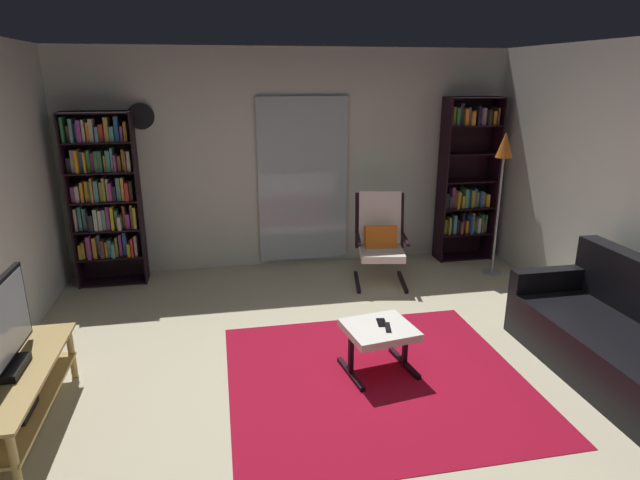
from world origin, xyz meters
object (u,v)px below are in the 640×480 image
object	(u,v)px
floor_lamp_by_shelf	(503,160)
television	(1,333)
bookshelf_near_tv	(105,194)
cell_phone	(381,322)
leather_sofa	(634,345)
wall_clock	(141,116)
tv_remote	(388,327)
ottoman	(379,334)
lounge_armchair	(380,236)
bookshelf_near_sofa	(466,180)
tv_stand	(11,393)

from	to	relation	value
floor_lamp_by_shelf	television	bearing A→B (deg)	-155.40
bookshelf_near_tv	floor_lamp_by_shelf	world-z (taller)	bookshelf_near_tv
bookshelf_near_tv	cell_phone	size ratio (longest dim) A/B	13.75
leather_sofa	wall_clock	size ratio (longest dim) A/B	6.78
cell_phone	tv_remote	bearing A→B (deg)	-69.76
television	ottoman	world-z (taller)	television
lounge_armchair	cell_phone	world-z (taller)	lounge_armchair
lounge_armchair	floor_lamp_by_shelf	size ratio (longest dim) A/B	0.61
television	wall_clock	xyz separation A→B (m)	(0.61, 2.90, 1.12)
television	bookshelf_near_sofa	xyz separation A→B (m)	(4.47, 2.73, 0.29)
tv_stand	ottoman	xyz separation A→B (m)	(2.59, 0.27, 0.03)
tv_stand	bookshelf_near_tv	world-z (taller)	bookshelf_near_tv
bookshelf_near_tv	cell_phone	xyz separation A→B (m)	(2.45, -2.38, -0.63)
tv_stand	bookshelf_near_tv	bearing A→B (deg)	86.33
bookshelf_near_tv	floor_lamp_by_shelf	bearing A→B (deg)	-7.54
tv_remote	television	bearing A→B (deg)	-163.05
leather_sofa	wall_clock	bearing A→B (deg)	140.54
bookshelf_near_sofa	leather_sofa	world-z (taller)	bookshelf_near_sofa
bookshelf_near_tv	wall_clock	bearing A→B (deg)	26.13
lounge_armchair	tv_remote	xyz separation A→B (m)	(-0.54, -1.94, -0.13)
tv_remote	cell_phone	bearing A→B (deg)	114.51
lounge_armchair	cell_phone	distance (m)	1.93
tv_remote	leather_sofa	bearing A→B (deg)	-2.23
leather_sofa	tv_remote	size ratio (longest dim) A/B	13.65
tv_stand	floor_lamp_by_shelf	world-z (taller)	floor_lamp_by_shelf
television	leather_sofa	size ratio (longest dim) A/B	0.47
tv_stand	wall_clock	distance (m)	3.36
leather_sofa	cell_phone	world-z (taller)	leather_sofa
bookshelf_near_sofa	cell_phone	distance (m)	3.11
cell_phone	ottoman	bearing A→B (deg)	-113.72
lounge_armchair	tv_remote	world-z (taller)	lounge_armchair
lounge_armchair	floor_lamp_by_shelf	distance (m)	1.63
bookshelf_near_tv	floor_lamp_by_shelf	size ratio (longest dim) A/B	1.14
television	tv_remote	xyz separation A→B (m)	(2.64, 0.21, -0.32)
tv_stand	tv_remote	world-z (taller)	tv_stand
leather_sofa	television	bearing A→B (deg)	176.55
television	lounge_armchair	bearing A→B (deg)	34.00
lounge_armchair	ottoman	xyz separation A→B (m)	(-0.59, -1.89, -0.21)
lounge_armchair	tv_remote	distance (m)	2.02
tv_stand	television	world-z (taller)	television
leather_sofa	tv_remote	bearing A→B (deg)	165.31
tv_stand	tv_remote	xyz separation A→B (m)	(2.64, 0.23, 0.11)
ottoman	lounge_armchair	bearing A→B (deg)	72.56
bookshelf_near_sofa	television	bearing A→B (deg)	-148.60
lounge_armchair	wall_clock	size ratio (longest dim) A/B	3.53
bookshelf_near_tv	wall_clock	xyz separation A→B (m)	(0.44, 0.21, 0.82)
bookshelf_near_sofa	ottoman	distance (m)	3.19
lounge_armchair	floor_lamp_by_shelf	world-z (taller)	floor_lamp_by_shelf
ottoman	floor_lamp_by_shelf	world-z (taller)	floor_lamp_by_shelf
tv_stand	bookshelf_near_tv	distance (m)	2.81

